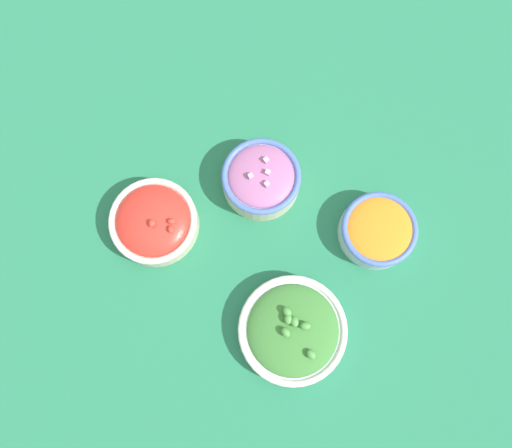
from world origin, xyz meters
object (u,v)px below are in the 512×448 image
object	(u,v)px
bowl_red_onion	(261,179)
bowl_carrots	(378,230)
bowl_cherry_tomatoes	(154,222)
bowl_broccoli	(292,330)

from	to	relation	value
bowl_red_onion	bowl_carrots	bearing A→B (deg)	10.64
bowl_red_onion	bowl_cherry_tomatoes	world-z (taller)	bowl_red_onion
bowl_carrots	bowl_red_onion	size ratio (longest dim) A/B	0.95
bowl_red_onion	bowl_broccoli	world-z (taller)	bowl_red_onion
bowl_red_onion	bowl_broccoli	xyz separation A→B (m)	(0.21, -0.20, -0.01)
bowl_cherry_tomatoes	bowl_broccoli	size ratio (longest dim) A/B	0.84
bowl_carrots	bowl_red_onion	distance (m)	0.24
bowl_carrots	bowl_cherry_tomatoes	xyz separation A→B (m)	(-0.35, -0.23, 0.00)
bowl_carrots	bowl_cherry_tomatoes	bearing A→B (deg)	-147.22
bowl_cherry_tomatoes	bowl_broccoli	xyz separation A→B (m)	(0.33, -0.02, -0.00)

